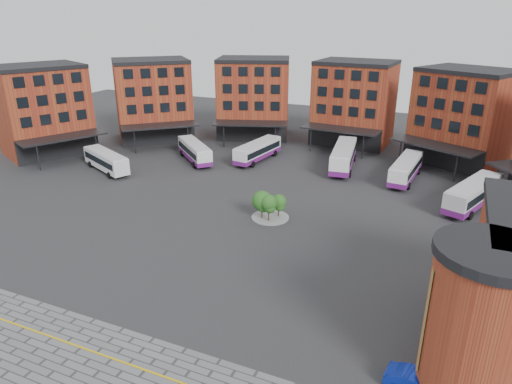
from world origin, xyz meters
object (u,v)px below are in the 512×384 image
at_px(bus_a, 106,160).
at_px(bus_c, 258,151).
at_px(bus_e, 406,169).
at_px(tree_island, 268,204).
at_px(bus_d, 343,156).
at_px(bus_b, 195,151).
at_px(bus_f, 473,194).

xyz_separation_m(bus_a, bus_c, (18.81, 13.99, -0.11)).
bearing_deg(bus_e, tree_island, -117.64).
bearing_deg(bus_e, bus_a, -156.48).
distance_m(tree_island, bus_c, 22.58).
relative_size(tree_island, bus_c, 0.40).
height_order(tree_island, bus_a, tree_island).
height_order(tree_island, bus_d, bus_d).
height_order(bus_a, bus_b, bus_b).
xyz_separation_m(bus_c, bus_f, (31.67, -7.03, 0.14)).
bearing_deg(bus_b, tree_island, -87.46).
distance_m(tree_island, bus_b, 24.98).
height_order(bus_a, bus_f, bus_f).
relative_size(bus_c, bus_d, 0.87).
xyz_separation_m(bus_c, bus_d, (13.55, 1.64, 0.26)).
relative_size(bus_c, bus_f, 0.93).
distance_m(bus_a, bus_c, 23.44).
distance_m(bus_a, bus_b, 13.64).
distance_m(bus_c, bus_e, 22.98).
bearing_deg(bus_c, tree_island, -55.20).
height_order(bus_a, bus_d, bus_d).
bearing_deg(bus_c, bus_a, -134.90).
bearing_deg(bus_d, bus_a, -161.66).
height_order(bus_d, bus_f, bus_d).
bearing_deg(tree_island, bus_a, 167.79).
bearing_deg(bus_d, bus_c, 179.46).
height_order(bus_c, bus_e, bus_e).
relative_size(bus_a, bus_e, 0.93).
height_order(bus_a, bus_c, bus_c).
bearing_deg(tree_island, bus_e, 57.12).
bearing_deg(bus_a, bus_b, -19.61).
relative_size(bus_d, bus_e, 1.12).
xyz_separation_m(tree_island, bus_b, (-19.23, 15.94, -0.30)).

